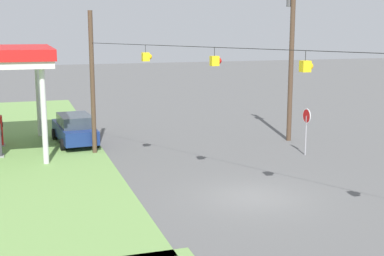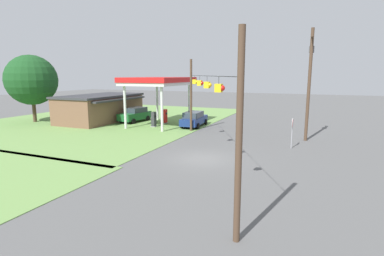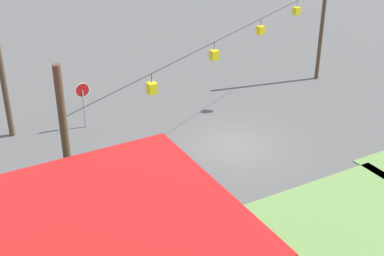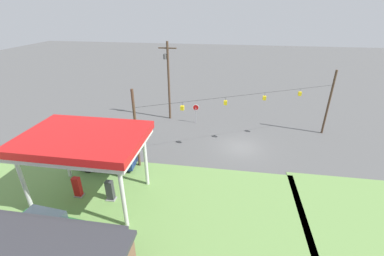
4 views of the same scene
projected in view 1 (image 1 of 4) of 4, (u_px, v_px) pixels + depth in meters
The scene contains 5 objects.
ground_plane at pixel (253, 197), 21.32m from camera, with size 160.00×160.00×0.00m, color #565656.
car_at_pumps_front at pixel (75, 129), 30.83m from camera, with size 5.19×2.40×1.75m.
stop_sign_roadside at pixel (306, 121), 28.01m from camera, with size 0.80×0.08×2.50m.
utility_pole_main at pixel (291, 47), 31.01m from camera, with size 2.20×0.44×9.93m.
signal_span_gantry at pixel (256, 94), 20.55m from camera, with size 19.39×10.24×7.53m.
Camera 1 is at (-18.69, 8.61, 6.69)m, focal length 50.00 mm.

